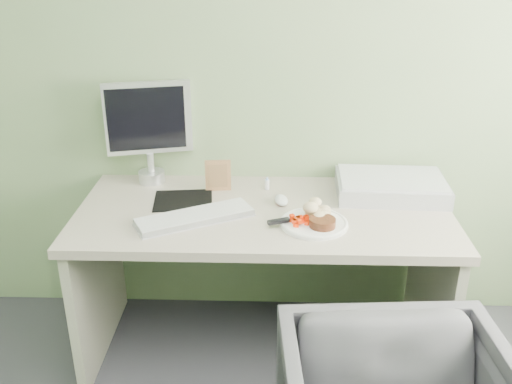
{
  "coord_description": "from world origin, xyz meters",
  "views": [
    {
      "loc": [
        0.03,
        -0.57,
        1.79
      ],
      "look_at": [
        -0.03,
        1.5,
        0.87
      ],
      "focal_mm": 40.0,
      "sensor_mm": 36.0,
      "label": 1
    }
  ],
  "objects_px": {
    "scanner": "(391,187)",
    "monitor": "(149,127)",
    "plate": "(314,223)",
    "desk": "(264,247)"
  },
  "relations": [
    {
      "from": "scanner",
      "to": "monitor",
      "type": "bearing_deg",
      "value": 175.3
    },
    {
      "from": "plate",
      "to": "scanner",
      "type": "xyz_separation_m",
      "value": [
        0.36,
        0.31,
        0.03
      ]
    },
    {
      "from": "plate",
      "to": "monitor",
      "type": "xyz_separation_m",
      "value": [
        -0.75,
        0.45,
        0.26
      ]
    },
    {
      "from": "scanner",
      "to": "monitor",
      "type": "distance_m",
      "value": 1.14
    },
    {
      "from": "desk",
      "to": "monitor",
      "type": "relative_size",
      "value": 3.36
    },
    {
      "from": "scanner",
      "to": "desk",
      "type": "bearing_deg",
      "value": -160.57
    },
    {
      "from": "desk",
      "to": "plate",
      "type": "xyz_separation_m",
      "value": [
        0.21,
        -0.14,
        0.19
      ]
    },
    {
      "from": "desk",
      "to": "monitor",
      "type": "distance_m",
      "value": 0.77
    },
    {
      "from": "plate",
      "to": "scanner",
      "type": "bearing_deg",
      "value": 40.56
    },
    {
      "from": "plate",
      "to": "monitor",
      "type": "height_order",
      "value": "monitor"
    }
  ]
}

